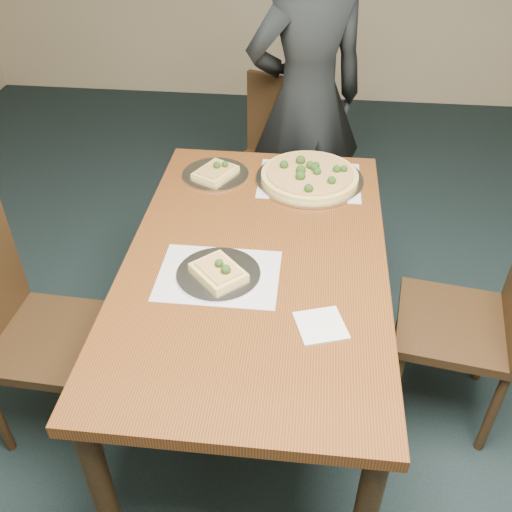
# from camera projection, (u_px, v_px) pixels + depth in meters

# --- Properties ---
(room_shell) EXTENTS (8.00, 8.00, 8.00)m
(room_shell) POSITION_uv_depth(u_px,v_px,m) (484.00, 45.00, 0.71)
(room_shell) COLOR #C8B28A
(room_shell) RESTS_ON ground
(dining_table) EXTENTS (0.90, 1.50, 0.75)m
(dining_table) POSITION_uv_depth(u_px,v_px,m) (256.00, 276.00, 2.03)
(dining_table) COLOR #552B11
(dining_table) RESTS_ON ground
(chair_far) EXTENTS (0.55, 0.55, 0.91)m
(chair_far) POSITION_uv_depth(u_px,v_px,m) (274.00, 157.00, 3.02)
(chair_far) COLOR black
(chair_far) RESTS_ON ground
(chair_left) EXTENTS (0.44, 0.44, 0.91)m
(chair_left) POSITION_uv_depth(u_px,v_px,m) (25.00, 324.00, 2.04)
(chair_left) COLOR black
(chair_left) RESTS_ON ground
(chair_right) EXTENTS (0.48, 0.48, 0.91)m
(chair_right) POSITION_uv_depth(u_px,v_px,m) (481.00, 316.00, 2.07)
(chair_right) COLOR black
(chair_right) RESTS_ON ground
(diner) EXTENTS (0.72, 0.60, 1.67)m
(diner) POSITION_uv_depth(u_px,v_px,m) (306.00, 101.00, 2.80)
(diner) COLOR black
(diner) RESTS_ON ground
(placemat_main) EXTENTS (0.42, 0.32, 0.00)m
(placemat_main) POSITION_uv_depth(u_px,v_px,m) (309.00, 180.00, 2.37)
(placemat_main) COLOR white
(placemat_main) RESTS_ON dining_table
(placemat_near) EXTENTS (0.40, 0.30, 0.00)m
(placemat_near) POSITION_uv_depth(u_px,v_px,m) (219.00, 275.00, 1.89)
(placemat_near) COLOR white
(placemat_near) RESTS_ON dining_table
(pizza_pan) EXTENTS (0.45, 0.45, 0.07)m
(pizza_pan) POSITION_uv_depth(u_px,v_px,m) (310.00, 176.00, 2.36)
(pizza_pan) COLOR silver
(pizza_pan) RESTS_ON dining_table
(slice_plate_near) EXTENTS (0.28, 0.28, 0.06)m
(slice_plate_near) POSITION_uv_depth(u_px,v_px,m) (219.00, 272.00, 1.88)
(slice_plate_near) COLOR silver
(slice_plate_near) RESTS_ON dining_table
(slice_plate_far) EXTENTS (0.28, 0.28, 0.06)m
(slice_plate_far) POSITION_uv_depth(u_px,v_px,m) (216.00, 173.00, 2.40)
(slice_plate_far) COLOR silver
(slice_plate_far) RESTS_ON dining_table
(napkin) EXTENTS (0.18, 0.18, 0.01)m
(napkin) POSITION_uv_depth(u_px,v_px,m) (321.00, 325.00, 1.71)
(napkin) COLOR white
(napkin) RESTS_ON dining_table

